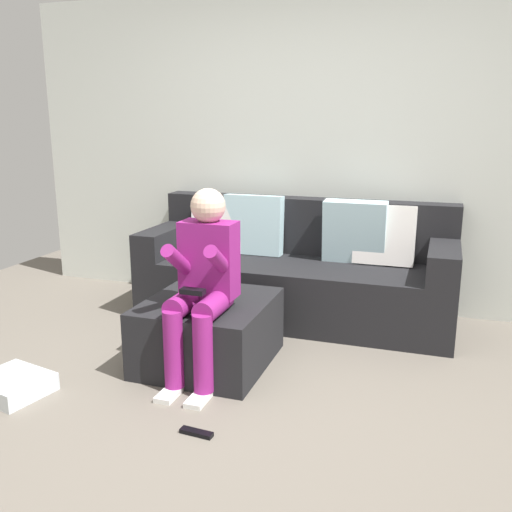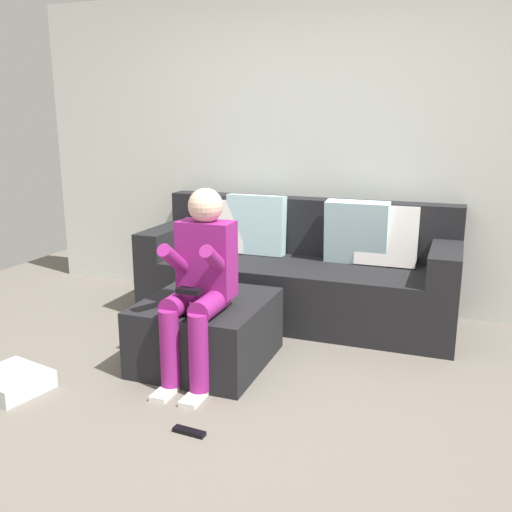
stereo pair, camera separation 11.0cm
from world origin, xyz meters
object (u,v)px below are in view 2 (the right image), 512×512
Objects in this scene: couch_sectional at (299,272)px; ottoman at (207,331)px; remote_near_ottoman at (189,432)px; person_seated at (199,278)px; storage_bin at (12,381)px.

couch_sectional is 2.90× the size of ottoman.
couch_sectional is 13.87× the size of remote_near_ottoman.
person_seated is 6.61× the size of remote_near_ottoman.
person_seated reaches higher than couch_sectional.
person_seated reaches higher than remote_near_ottoman.
couch_sectional is at bearing 56.25° from storage_bin.
ottoman reaches higher than storage_bin.
couch_sectional is at bearing 78.95° from person_seated.
person_seated is (-0.25, -1.26, 0.27)m from couch_sectional.
storage_bin is 1.18m from remote_near_ottoman.
storage_bin is (-1.20, -1.80, -0.30)m from couch_sectional.
storage_bin is 2.23× the size of remote_near_ottoman.
person_seated is at bearing -74.40° from ottoman.
ottoman is (-0.30, -1.05, -0.15)m from couch_sectional.
remote_near_ottoman is (0.22, -0.60, -0.61)m from person_seated.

